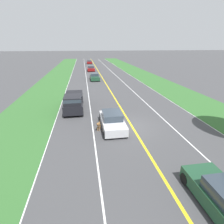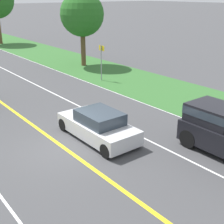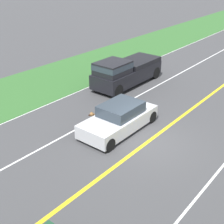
# 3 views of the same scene
# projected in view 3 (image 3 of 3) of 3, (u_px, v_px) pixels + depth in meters

# --- Properties ---
(ground_plane) EXTENTS (400.00, 400.00, 0.00)m
(ground_plane) POSITION_uv_depth(u_px,v_px,m) (147.00, 142.00, 14.77)
(ground_plane) COLOR #424244
(centre_divider_line) EXTENTS (0.18, 160.00, 0.01)m
(centre_divider_line) POSITION_uv_depth(u_px,v_px,m) (148.00, 142.00, 14.77)
(centre_divider_line) COLOR yellow
(centre_divider_line) RESTS_ON ground
(lane_edge_line_right) EXTENTS (0.14, 160.00, 0.01)m
(lane_edge_line_right) POSITION_uv_depth(u_px,v_px,m) (50.00, 103.00, 18.71)
(lane_edge_line_right) COLOR white
(lane_edge_line_right) RESTS_ON ground
(lane_dash_same_dir) EXTENTS (0.10, 160.00, 0.01)m
(lane_dash_same_dir) POSITION_uv_depth(u_px,v_px,m) (93.00, 120.00, 16.74)
(lane_dash_same_dir) COLOR white
(lane_dash_same_dir) RESTS_ON ground
(lane_dash_oncoming) EXTENTS (0.10, 160.00, 0.01)m
(lane_dash_oncoming) POSITION_uv_depth(u_px,v_px,m) (219.00, 170.00, 12.79)
(lane_dash_oncoming) COLOR white
(lane_dash_oncoming) RESTS_ON ground
(grass_verge_right) EXTENTS (6.00, 160.00, 0.03)m
(grass_verge_right) POSITION_uv_depth(u_px,v_px,m) (19.00, 91.00, 20.40)
(grass_verge_right) COLOR #33662D
(grass_verge_right) RESTS_ON ground
(ego_car) EXTENTS (1.89, 4.35, 1.40)m
(ego_car) POSITION_uv_depth(u_px,v_px,m) (119.00, 118.00, 15.56)
(ego_car) COLOR silver
(ego_car) RESTS_ON ground
(dog) EXTENTS (0.43, 1.09, 0.83)m
(dog) POSITION_uv_depth(u_px,v_px,m) (97.00, 116.00, 16.09)
(dog) COLOR olive
(dog) RESTS_ON ground
(pickup_truck) EXTENTS (2.01, 5.60, 1.97)m
(pickup_truck) POSITION_uv_depth(u_px,v_px,m) (125.00, 71.00, 20.98)
(pickup_truck) COLOR black
(pickup_truck) RESTS_ON ground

